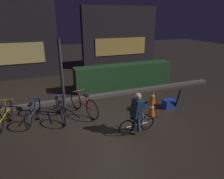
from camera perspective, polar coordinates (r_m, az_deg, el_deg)
ground_plane at (r=6.52m, az=0.27°, el=-9.39°), size 40.00×40.00×0.00m
sidewalk_curb at (r=8.37m, az=-5.25°, el=-2.04°), size 12.00×0.24×0.12m
hedge_row at (r=9.61m, az=3.51°, el=4.03°), size 4.80×0.70×1.10m
storefront_left at (r=11.90m, az=-28.36°, el=12.52°), size 5.23×0.54×4.24m
storefront_right at (r=13.64m, az=2.20°, el=14.81°), size 5.08×0.54×3.89m
street_post at (r=6.79m, az=-14.19°, el=3.15°), size 0.10×0.10×2.60m
parked_bike_leftmost at (r=7.04m, az=-28.58°, el=-6.52°), size 0.46×1.64×0.76m
parked_bike_left_mid at (r=6.96m, az=-21.70°, el=-5.94°), size 0.55×1.46×0.70m
parked_bike_center_left at (r=6.80m, az=-14.68°, el=-5.57°), size 0.46×1.62×0.74m
parked_bike_center_right at (r=6.97m, az=-8.16°, el=-4.19°), size 0.62×1.66×0.80m
traffic_cone_near at (r=6.87m, az=11.30°, el=-5.40°), size 0.36×0.36×0.61m
traffic_cone_far at (r=7.90m, az=11.56°, el=-2.15°), size 0.36×0.36×0.56m
blue_crate at (r=7.77m, az=16.01°, el=-3.90°), size 0.45×0.33×0.30m
cyclist at (r=5.76m, az=7.01°, el=-6.69°), size 1.19×0.50×1.25m
closed_umbrella at (r=7.59m, az=18.37°, el=-2.59°), size 0.13×0.32×0.82m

